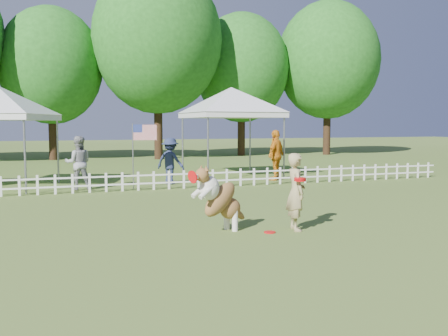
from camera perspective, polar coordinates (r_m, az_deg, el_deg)
name	(u,v)px	position (r m, az deg, el deg)	size (l,w,h in m)	color
ground	(243,234)	(9.63, 2.17, -7.58)	(120.00, 120.00, 0.00)	#3A531A
picket_fence	(161,180)	(16.20, -7.17, -1.41)	(22.00, 0.08, 0.60)	white
handler	(296,192)	(9.96, 8.21, -2.71)	(0.56, 0.37, 1.54)	tan
dog	(221,199)	(9.68, -0.36, -3.58)	(1.26, 0.42, 1.31)	brown
frisbee_on_turf	(270,232)	(9.80, 5.25, -7.31)	(0.23, 0.23, 0.02)	red
canopy_tent_right	(231,133)	(20.05, 0.82, 4.01)	(3.38, 3.38, 3.50)	silver
flag_pole	(133,156)	(16.37, -10.36, 1.32)	(0.82, 0.09, 2.14)	gray
spectator_a	(78,163)	(16.64, -16.31, 0.56)	(0.84, 0.66, 1.73)	gray
spectator_b	(170,161)	(17.60, -6.15, 0.80)	(1.05, 0.61, 1.63)	#212A47
spectator_c	(276,155)	(18.87, 5.96, 1.48)	(1.11, 0.46, 1.89)	orange
tree_center_left	(51,76)	(31.34, -19.13, 9.86)	(6.00, 6.00, 9.80)	#1F5C1A
tree_center_right	(157,54)	(30.71, -7.61, 12.83)	(7.60, 7.60, 12.60)	#1F5C1A
tree_right	(241,78)	(33.77, 2.01, 10.27)	(6.20, 6.20, 10.40)	#1F5C1A
tree_far_right	(328,72)	(35.62, 11.78, 10.70)	(7.00, 7.00, 11.40)	#1F5C1A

